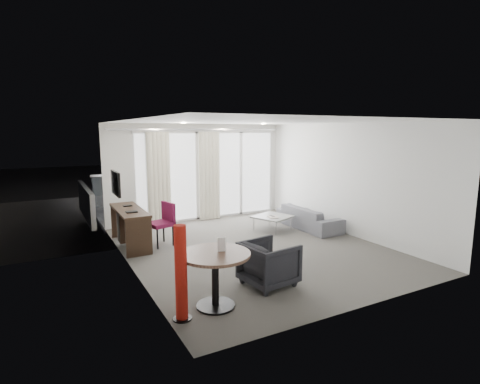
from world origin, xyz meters
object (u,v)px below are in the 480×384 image
desk_chair (160,224)px  sofa (309,217)px  tub_armchair (269,263)px  desk (130,227)px  round_table (215,280)px  rattan_chair_a (209,195)px  coffee_table (273,223)px  rattan_chair_b (235,190)px  red_lamp (181,273)px

desk_chair → sofa: bearing=-20.0°
sofa → tub_armchair: bearing=131.7°
desk → desk_chair: 0.64m
desk → tub_armchair: size_ratio=2.18×
round_table → sofa: (3.84, 2.76, -0.12)m
desk → rattan_chair_a: rattan_chair_a is taller
desk → coffee_table: size_ratio=2.11×
round_table → rattan_chair_a: bearing=67.3°
coffee_table → rattan_chair_b: rattan_chair_b is taller
desk_chair → sofa: (3.69, -0.36, -0.19)m
round_table → red_lamp: 0.59m
tub_armchair → rattan_chair_a: size_ratio=0.95×
desk → rattan_chair_a: (3.06, 2.86, 0.01)m
round_table → coffee_table: size_ratio=1.22×
desk → red_lamp: size_ratio=1.34×
round_table → desk: bearing=97.1°
desk_chair → desk: bearing=138.0°
desk → rattan_chair_a: bearing=43.1°
coffee_table → rattan_chair_b: bearing=77.3°
desk_chair → round_table: size_ratio=0.94×
rattan_chair_a → red_lamp: bearing=-138.0°
tub_armchair → rattan_chair_a: (1.57, 5.99, 0.06)m
sofa → rattan_chair_a: rattan_chair_a is taller
tub_armchair → rattan_chair_b: (2.66, 6.30, 0.10)m
round_table → rattan_chair_a: size_ratio=1.20×
red_lamp → rattan_chair_b: size_ratio=1.39×
tub_armchair → rattan_chair_b: size_ratio=0.85×
desk → rattan_chair_b: bearing=37.4°
sofa → coffee_table: bearing=74.6°
desk → coffee_table: (3.34, -0.40, -0.22)m
red_lamp → rattan_chair_b: (4.25, 6.70, -0.18)m
rattan_chair_a → desk: bearing=-158.5°
desk → round_table: size_ratio=1.73×
desk → rattan_chair_b: (4.15, 3.17, 0.06)m
tub_armchair → sofa: 3.72m
tub_armchair → rattan_chair_a: bearing=-22.7°
sofa → rattan_chair_a: 3.72m
desk → round_table: desk is taller
desk_chair → red_lamp: (-0.67, -3.23, 0.17)m
round_table → tub_armchair: size_ratio=1.26×
sofa → rattan_chair_a: size_ratio=2.27×
desk → desk_chair: bearing=-27.6°
round_table → rattan_chair_b: size_ratio=1.08×
red_lamp → coffee_table: (3.45, 3.13, -0.45)m
desk_chair → rattan_chair_b: size_ratio=1.01×
desk_chair → coffee_table: size_ratio=1.15×
round_table → sofa: bearing=35.8°
sofa → red_lamp: bearing=123.4°
desk → red_lamp: (-0.10, -3.53, 0.24)m
red_lamp → coffee_table: bearing=42.3°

